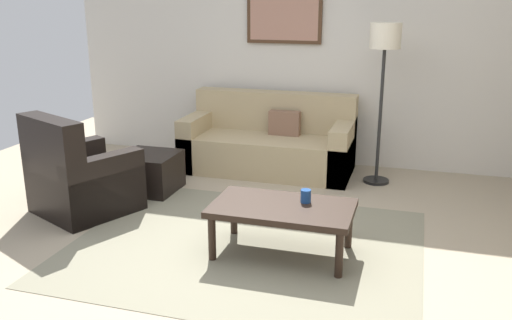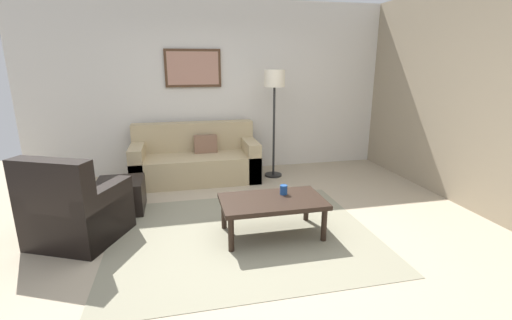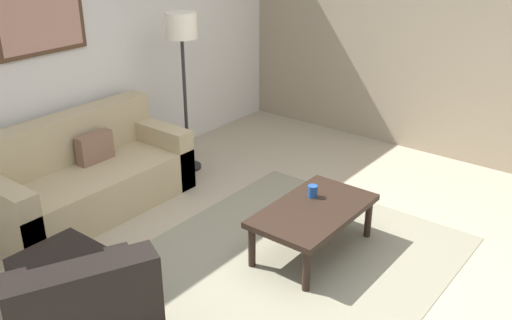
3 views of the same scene
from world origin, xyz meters
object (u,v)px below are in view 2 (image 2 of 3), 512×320
couch_main (196,160)px  cup (284,190)px  framed_artwork (193,68)px  lamp_standing (274,90)px  ottoman (121,196)px  armchair_leather (74,214)px  coffee_table (272,204)px

couch_main → cup: 2.21m
framed_artwork → lamp_standing: bearing=-24.9°
ottoman → armchair_leather: bearing=-115.0°
ottoman → framed_artwork: size_ratio=0.63×
armchair_leather → coffee_table: (2.04, -0.29, 0.05)m
ottoman → coffee_table: 1.99m
couch_main → cup: couch_main is taller
armchair_leather → framed_artwork: (1.40, 2.27, 1.42)m
couch_main → framed_artwork: size_ratio=2.16×
armchair_leather → ottoman: 0.83m
couch_main → coffee_table: 2.26m
couch_main → lamp_standing: (1.25, -0.15, 1.11)m
armchair_leather → framed_artwork: 3.02m
couch_main → armchair_leather: 2.30m
cup → armchair_leather: bearing=175.4°
ottoman → framed_artwork: framed_artwork is taller
cup → lamp_standing: bearing=77.8°
coffee_table → lamp_standing: 2.33m
framed_artwork → couch_main: bearing=-96.6°
couch_main → cup: bearing=-67.5°
lamp_standing → armchair_leather: bearing=-146.7°
cup → couch_main: bearing=112.5°
ottoman → cup: size_ratio=5.40×
couch_main → ottoman: couch_main is taller
couch_main → ottoman: bearing=-132.0°
ottoman → cup: bearing=-26.7°
lamp_standing → framed_artwork: framed_artwork is taller
armchair_leather → cup: (2.20, -0.18, 0.15)m
ottoman → cup: cup is taller
armchair_leather → ottoman: bearing=65.0°
ottoman → cup: 2.08m
armchair_leather → ottoman: armchair_leather is taller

